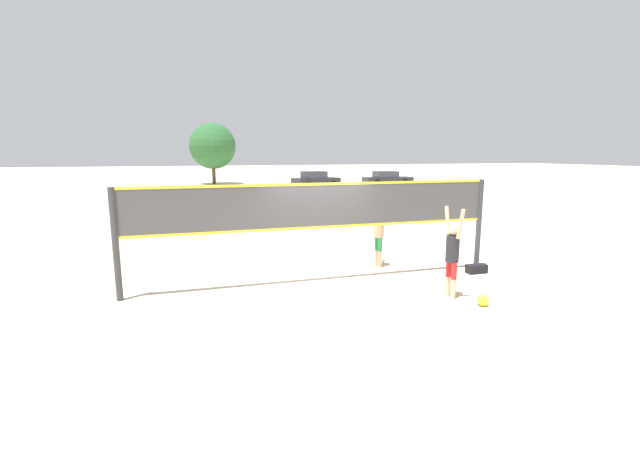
{
  "coord_description": "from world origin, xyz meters",
  "views": [
    {
      "loc": [
        -2.92,
        -9.56,
        3.09
      ],
      "look_at": [
        0.0,
        0.0,
        1.33
      ],
      "focal_mm": 24.0,
      "sensor_mm": 36.0,
      "label": 1
    }
  ],
  "objects_px": {
    "player_blocker": "(379,228)",
    "player_spiker": "(452,251)",
    "parked_car_mid": "(387,179)",
    "volleyball": "(483,300)",
    "gear_bag": "(476,269)",
    "volleyball_net": "(320,214)",
    "parked_car_near": "(315,180)",
    "tree_left_cluster": "(213,146)"
  },
  "relations": [
    {
      "from": "player_blocker",
      "to": "parked_car_near",
      "type": "xyz_separation_m",
      "value": [
        6.04,
        26.71,
        -0.42
      ]
    },
    {
      "from": "player_spiker",
      "to": "volleyball_net",
      "type": "bearing_deg",
      "value": 51.57
    },
    {
      "from": "volleyball_net",
      "to": "player_spiker",
      "type": "xyz_separation_m",
      "value": [
        2.38,
        -1.89,
        -0.64
      ]
    },
    {
      "from": "player_spiker",
      "to": "parked_car_near",
      "type": "xyz_separation_m",
      "value": [
        5.62,
        29.52,
        -0.37
      ]
    },
    {
      "from": "volleyball",
      "to": "tree_left_cluster",
      "type": "xyz_separation_m",
      "value": [
        -3.23,
        37.66,
        3.66
      ]
    },
    {
      "from": "player_blocker",
      "to": "parked_car_mid",
      "type": "height_order",
      "value": "player_blocker"
    },
    {
      "from": "player_blocker",
      "to": "tree_left_cluster",
      "type": "distance_m",
      "value": 34.39
    },
    {
      "from": "volleyball",
      "to": "parked_car_near",
      "type": "height_order",
      "value": "parked_car_near"
    },
    {
      "from": "volleyball_net",
      "to": "parked_car_mid",
      "type": "xyz_separation_m",
      "value": [
        15.55,
        28.55,
        -1.07
      ]
    },
    {
      "from": "player_spiker",
      "to": "tree_left_cluster",
      "type": "distance_m",
      "value": 37.22
    },
    {
      "from": "player_blocker",
      "to": "parked_car_near",
      "type": "relative_size",
      "value": 0.46
    },
    {
      "from": "volleyball_net",
      "to": "gear_bag",
      "type": "height_order",
      "value": "volleyball_net"
    },
    {
      "from": "tree_left_cluster",
      "to": "player_spiker",
      "type": "bearing_deg",
      "value": -85.54
    },
    {
      "from": "player_blocker",
      "to": "player_spiker",
      "type": "bearing_deg",
      "value": 8.51
    },
    {
      "from": "player_blocker",
      "to": "parked_car_mid",
      "type": "bearing_deg",
      "value": 153.81
    },
    {
      "from": "parked_car_near",
      "to": "volleyball",
      "type": "bearing_deg",
      "value": -113.71
    },
    {
      "from": "volleyball_net",
      "to": "tree_left_cluster",
      "type": "height_order",
      "value": "tree_left_cluster"
    },
    {
      "from": "player_blocker",
      "to": "parked_car_near",
      "type": "height_order",
      "value": "player_blocker"
    },
    {
      "from": "player_blocker",
      "to": "volleyball",
      "type": "distance_m",
      "value": 3.68
    },
    {
      "from": "parked_car_near",
      "to": "parked_car_mid",
      "type": "relative_size",
      "value": 0.95
    },
    {
      "from": "player_spiker",
      "to": "parked_car_mid",
      "type": "bearing_deg",
      "value": -23.39
    },
    {
      "from": "player_blocker",
      "to": "volleyball",
      "type": "height_order",
      "value": "player_blocker"
    },
    {
      "from": "volleyball",
      "to": "gear_bag",
      "type": "xyz_separation_m",
      "value": [
        1.43,
        2.12,
        -0.0
      ]
    },
    {
      "from": "volleyball_net",
      "to": "player_blocker",
      "type": "xyz_separation_m",
      "value": [
        1.96,
        0.93,
        -0.6
      ]
    },
    {
      "from": "parked_car_near",
      "to": "parked_car_mid",
      "type": "distance_m",
      "value": 7.6
    },
    {
      "from": "volleyball_net",
      "to": "tree_left_cluster",
      "type": "xyz_separation_m",
      "value": [
        -0.51,
        35.12,
        2.1
      ]
    },
    {
      "from": "player_spiker",
      "to": "volleyball",
      "type": "relative_size",
      "value": 8.41
    },
    {
      "from": "tree_left_cluster",
      "to": "parked_car_near",
      "type": "bearing_deg",
      "value": -41.38
    },
    {
      "from": "volleyball_net",
      "to": "volleyball",
      "type": "xyz_separation_m",
      "value": [
        2.72,
        -2.54,
        -1.56
      ]
    },
    {
      "from": "gear_bag",
      "to": "parked_car_near",
      "type": "xyz_separation_m",
      "value": [
        3.85,
        28.05,
        0.55
      ]
    },
    {
      "from": "parked_car_near",
      "to": "player_spiker",
      "type": "bearing_deg",
      "value": -114.57
    },
    {
      "from": "volleyball",
      "to": "gear_bag",
      "type": "relative_size",
      "value": 0.45
    },
    {
      "from": "volleyball_net",
      "to": "player_spiker",
      "type": "relative_size",
      "value": 4.58
    },
    {
      "from": "gear_bag",
      "to": "parked_car_mid",
      "type": "xyz_separation_m",
      "value": [
        11.4,
        28.97,
        0.5
      ]
    },
    {
      "from": "player_blocker",
      "to": "gear_bag",
      "type": "xyz_separation_m",
      "value": [
        2.19,
        -1.35,
        -0.97
      ]
    },
    {
      "from": "volleyball_net",
      "to": "parked_car_mid",
      "type": "distance_m",
      "value": 32.53
    },
    {
      "from": "volleyball_net",
      "to": "player_spiker",
      "type": "height_order",
      "value": "volleyball_net"
    },
    {
      "from": "volleyball_net",
      "to": "gear_bag",
      "type": "bearing_deg",
      "value": -5.77
    },
    {
      "from": "volleyball_net",
      "to": "parked_car_near",
      "type": "relative_size",
      "value": 2.01
    },
    {
      "from": "tree_left_cluster",
      "to": "volleyball",
      "type": "bearing_deg",
      "value": -85.1
    },
    {
      "from": "player_blocker",
      "to": "parked_car_mid",
      "type": "relative_size",
      "value": 0.43
    },
    {
      "from": "player_blocker",
      "to": "volleyball_net",
      "type": "bearing_deg",
      "value": -64.7
    }
  ]
}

